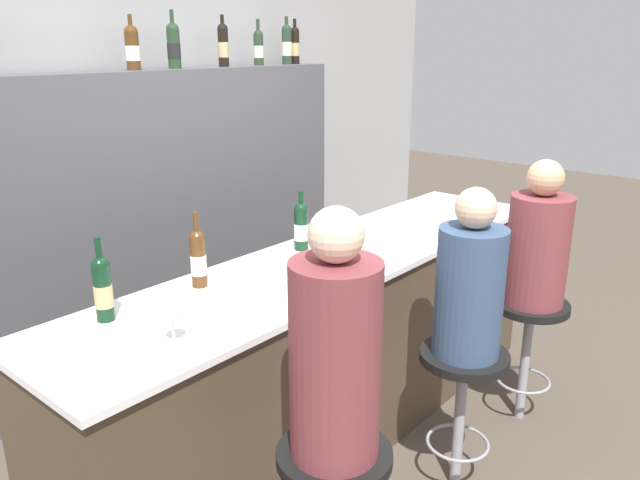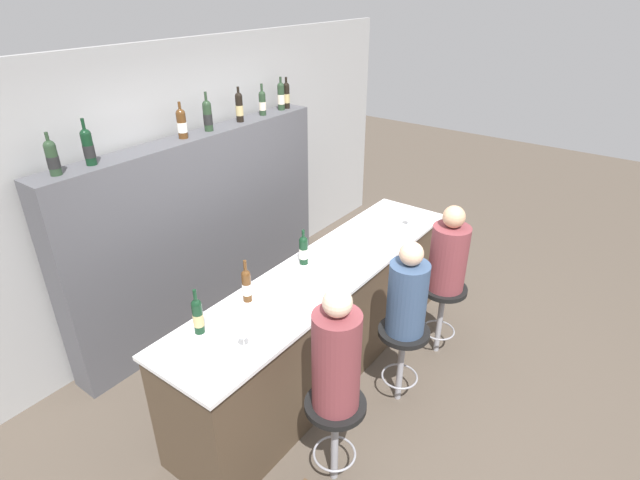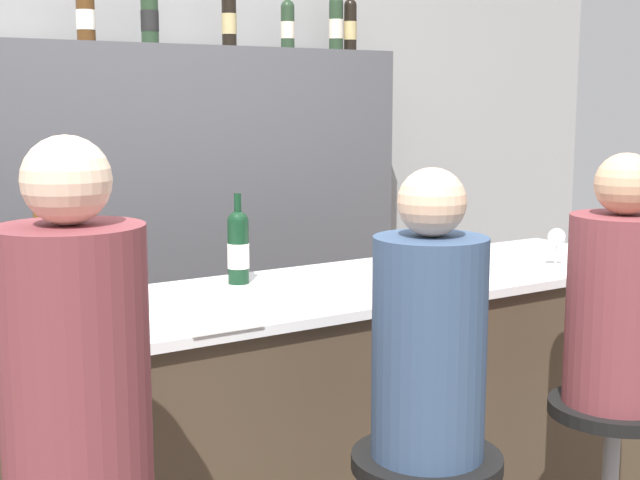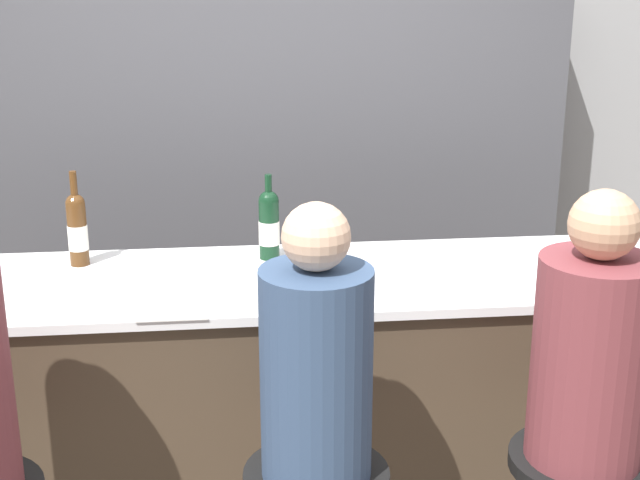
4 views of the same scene
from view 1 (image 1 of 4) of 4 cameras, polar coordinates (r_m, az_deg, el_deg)
name	(u,v)px [view 1 (image 1 of 4)]	position (r m, az deg, el deg)	size (l,w,h in m)	color
ground_plane	(382,455)	(3.35, 5.73, -19.00)	(16.00, 16.00, 0.00)	#4C4238
wall_back	(135,156)	(4.18, -16.52, 7.37)	(6.40, 0.05, 2.60)	#9E9E9E
bar_counter	(333,347)	(3.25, 1.24, -9.79)	(3.07, 0.69, 0.99)	#473828
back_bar_cabinet	(161,220)	(4.08, -14.31, 1.81)	(2.88, 0.28, 1.84)	#4C4C51
wine_bottle_counter_0	(103,288)	(2.46, -19.25, -4.13)	(0.07, 0.07, 0.33)	black
wine_bottle_counter_1	(198,257)	(2.69, -11.08, -1.57)	(0.07, 0.07, 0.33)	#4C2D14
wine_bottle_counter_2	(301,226)	(3.12, -1.73, 1.32)	(0.07, 0.07, 0.30)	black
wine_bottle_backbar_2	(132,47)	(3.87, -16.79, 16.51)	(0.08, 0.08, 0.31)	#4C2D14
wine_bottle_backbar_3	(174,45)	(4.04, -13.24, 16.95)	(0.08, 0.08, 0.34)	#233823
wine_bottle_backbar_4	(223,45)	(4.29, -8.85, 17.24)	(0.07, 0.07, 0.32)	black
wine_bottle_backbar_5	(258,47)	(4.50, -5.65, 17.15)	(0.07, 0.07, 0.30)	#233823
wine_bottle_backbar_6	(287,44)	(4.70, -3.06, 17.45)	(0.07, 0.07, 0.33)	#233823
wine_bottle_backbar_7	(295,45)	(4.77, -2.31, 17.39)	(0.07, 0.07, 0.32)	black
wine_glass_0	(172,313)	(2.21, -13.41, -6.49)	(0.07, 0.07, 0.16)	silver
wine_glass_1	(472,200)	(3.84, 13.70, 3.56)	(0.07, 0.07, 0.14)	silver
tasting_menu	(321,285)	(2.69, 0.07, -4.17)	(0.21, 0.30, 0.00)	white
guest_seated_left	(335,351)	(2.00, 1.39, -10.15)	(0.30, 0.30, 0.84)	brown
bar_stool_middle	(462,382)	(2.93, 12.88, -12.54)	(0.39, 0.39, 0.69)	gray
guest_seated_middle	(470,285)	(2.73, 13.55, -3.99)	(0.29, 0.29, 0.74)	#334766
bar_stool_right	(529,327)	(3.53, 18.55, -7.59)	(0.39, 0.39, 0.69)	gray
guest_seated_right	(538,243)	(3.36, 19.32, -0.30)	(0.31, 0.31, 0.76)	brown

